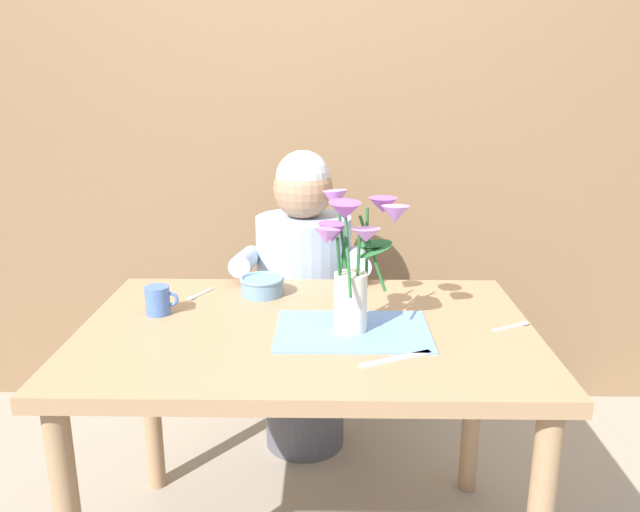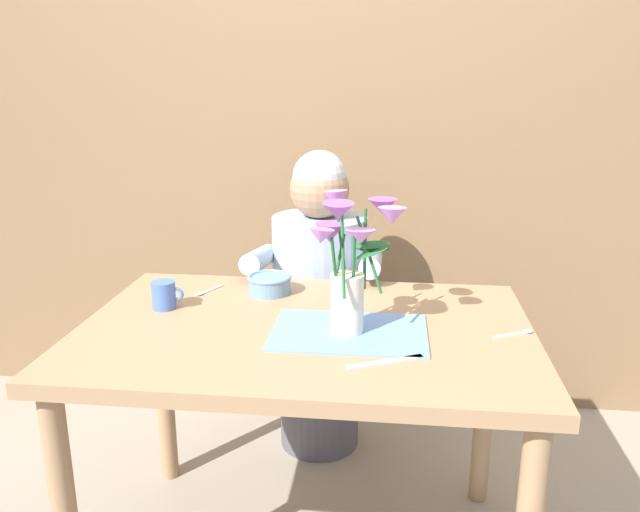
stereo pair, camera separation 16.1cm
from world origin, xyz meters
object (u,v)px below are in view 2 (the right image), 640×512
ceramic_bowl (270,283)px  tea_cup (164,295)px  seated_person (319,307)px  dinner_knife (386,362)px  flower_vase (350,256)px

ceramic_bowl → tea_cup: bearing=-148.5°
seated_person → dinner_knife: seated_person is taller
flower_vase → ceramic_bowl: flower_vase is taller
dinner_knife → tea_cup: size_ratio=2.04×
seated_person → tea_cup: size_ratio=12.20×
flower_vase → ceramic_bowl: size_ratio=2.63×
flower_vase → ceramic_bowl: 0.42m
flower_vase → tea_cup: (-0.54, 0.12, -0.17)m
dinner_knife → seated_person: bearing=81.1°
ceramic_bowl → flower_vase: bearing=-46.9°
flower_vase → ceramic_bowl: (-0.26, 0.28, -0.18)m
seated_person → tea_cup: (-0.38, -0.53, 0.22)m
ceramic_bowl → dinner_knife: 0.58m
ceramic_bowl → tea_cup: (-0.27, -0.17, 0.01)m
seated_person → flower_vase: 0.77m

